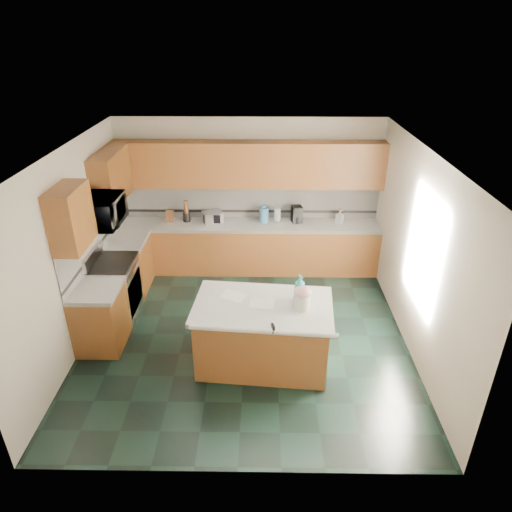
{
  "coord_description": "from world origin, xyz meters",
  "views": [
    {
      "loc": [
        0.23,
        -5.43,
        4.1
      ],
      "look_at": [
        0.15,
        0.35,
        1.12
      ],
      "focal_mm": 32.0,
      "sensor_mm": 36.0,
      "label": 1
    }
  ],
  "objects_px": {
    "knife_block": "(170,216)",
    "island_base": "(263,336)",
    "soap_bottle_island": "(300,288)",
    "coffee_maker": "(297,214)",
    "toaster_oven": "(213,217)",
    "island_top": "(263,307)",
    "treat_jar": "(302,301)"
  },
  "relations": [
    {
      "from": "island_base",
      "to": "toaster_oven",
      "type": "distance_m",
      "value": 2.86
    },
    {
      "from": "soap_bottle_island",
      "to": "toaster_oven",
      "type": "relative_size",
      "value": 1.11
    },
    {
      "from": "island_base",
      "to": "soap_bottle_island",
      "type": "distance_m",
      "value": 0.82
    },
    {
      "from": "knife_block",
      "to": "treat_jar",
      "type": "bearing_deg",
      "value": -39.62
    },
    {
      "from": "coffee_maker",
      "to": "knife_block",
      "type": "bearing_deg",
      "value": 168.66
    },
    {
      "from": "knife_block",
      "to": "island_top",
      "type": "bearing_deg",
      "value": -45.7
    },
    {
      "from": "soap_bottle_island",
      "to": "coffee_maker",
      "type": "xyz_separation_m",
      "value": [
        0.13,
        2.59,
        -0.04
      ]
    },
    {
      "from": "toaster_oven",
      "to": "coffee_maker",
      "type": "bearing_deg",
      "value": -22.92
    },
    {
      "from": "treat_jar",
      "to": "knife_block",
      "type": "bearing_deg",
      "value": 126.94
    },
    {
      "from": "island_base",
      "to": "toaster_oven",
      "type": "height_order",
      "value": "toaster_oven"
    },
    {
      "from": "toaster_oven",
      "to": "island_top",
      "type": "bearing_deg",
      "value": -95.38
    },
    {
      "from": "island_top",
      "to": "soap_bottle_island",
      "type": "height_order",
      "value": "soap_bottle_island"
    },
    {
      "from": "island_top",
      "to": "soap_bottle_island",
      "type": "distance_m",
      "value": 0.52
    },
    {
      "from": "soap_bottle_island",
      "to": "toaster_oven",
      "type": "height_order",
      "value": "soap_bottle_island"
    },
    {
      "from": "treat_jar",
      "to": "coffee_maker",
      "type": "relative_size",
      "value": 0.71
    },
    {
      "from": "island_top",
      "to": "treat_jar",
      "type": "relative_size",
      "value": 8.45
    },
    {
      "from": "soap_bottle_island",
      "to": "toaster_oven",
      "type": "distance_m",
      "value": 2.9
    },
    {
      "from": "knife_block",
      "to": "island_base",
      "type": "bearing_deg",
      "value": -45.7
    },
    {
      "from": "island_base",
      "to": "island_top",
      "type": "height_order",
      "value": "island_top"
    },
    {
      "from": "island_top",
      "to": "coffee_maker",
      "type": "distance_m",
      "value": 2.75
    },
    {
      "from": "treat_jar",
      "to": "toaster_oven",
      "type": "height_order",
      "value": "treat_jar"
    },
    {
      "from": "island_top",
      "to": "soap_bottle_island",
      "type": "bearing_deg",
      "value": 16.38
    },
    {
      "from": "island_base",
      "to": "knife_block",
      "type": "distance_m",
      "value": 3.18
    },
    {
      "from": "knife_block",
      "to": "coffee_maker",
      "type": "height_order",
      "value": "coffee_maker"
    },
    {
      "from": "treat_jar",
      "to": "knife_block",
      "type": "height_order",
      "value": "knife_block"
    },
    {
      "from": "coffee_maker",
      "to": "island_base",
      "type": "bearing_deg",
      "value": -114.63
    },
    {
      "from": "treat_jar",
      "to": "soap_bottle_island",
      "type": "bearing_deg",
      "value": 95.95
    },
    {
      "from": "treat_jar",
      "to": "toaster_oven",
      "type": "xyz_separation_m",
      "value": [
        -1.38,
        2.73,
        -0.01
      ]
    },
    {
      "from": "island_top",
      "to": "soap_bottle_island",
      "type": "relative_size",
      "value": 4.66
    },
    {
      "from": "island_base",
      "to": "knife_block",
      "type": "relative_size",
      "value": 7.59
    },
    {
      "from": "island_top",
      "to": "toaster_oven",
      "type": "height_order",
      "value": "toaster_oven"
    },
    {
      "from": "island_base",
      "to": "coffee_maker",
      "type": "relative_size",
      "value": 5.62
    }
  ]
}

